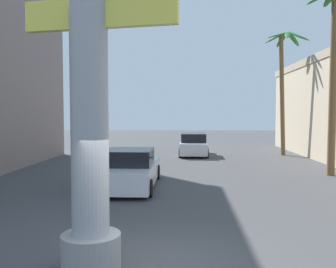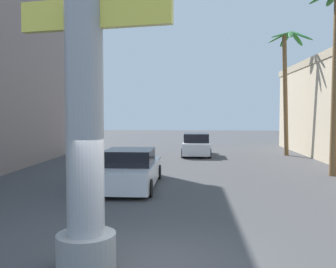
% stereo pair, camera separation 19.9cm
% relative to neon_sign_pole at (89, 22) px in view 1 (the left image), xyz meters
% --- Properties ---
extents(ground_plane, '(95.26, 95.26, 0.00)m').
position_rel_neon_sign_pole_xyz_m(ground_plane, '(1.14, 10.08, -4.64)').
color(ground_plane, '#424244').
extents(neon_sign_pole, '(3.30, 1.13, 9.73)m').
position_rel_neon_sign_pole_xyz_m(neon_sign_pole, '(0.00, 0.00, 0.00)').
color(neon_sign_pole, '#9E9EA3').
rests_on(neon_sign_pole, ground).
extents(car_lead, '(2.09, 5.18, 1.56)m').
position_rel_neon_sign_pole_xyz_m(car_lead, '(-0.45, 7.94, -3.94)').
color(car_lead, black).
rests_on(car_lead, ground).
extents(car_far, '(2.04, 4.27, 1.56)m').
position_rel_neon_sign_pole_xyz_m(car_far, '(2.33, 19.40, -3.91)').
color(car_far, black).
rests_on(car_far, ground).
extents(palm_tree_far_right, '(3.04, 2.99, 8.59)m').
position_rel_neon_sign_pole_xyz_m(palm_tree_far_right, '(8.54, 19.48, 1.08)').
color(palm_tree_far_right, brown).
rests_on(palm_tree_far_right, ground).
extents(palm_tree_mid_right, '(2.72, 2.77, 8.86)m').
position_rel_neon_sign_pole_xyz_m(palm_tree_mid_right, '(8.73, 11.19, 0.83)').
color(palm_tree_mid_right, brown).
rests_on(palm_tree_mid_right, ground).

